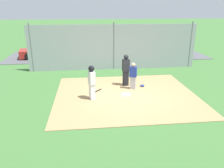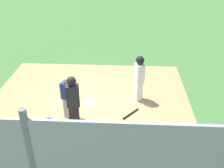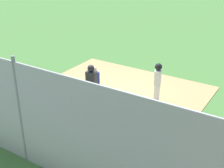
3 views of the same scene
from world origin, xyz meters
name	(u,v)px [view 1 (image 1 of 3)]	position (x,y,z in m)	size (l,w,h in m)	color
ground_plane	(126,95)	(0.00, 0.00, 0.00)	(140.00, 140.00, 0.00)	#3D6B33
dirt_infield	(126,95)	(0.00, 0.00, 0.01)	(7.20, 6.40, 0.03)	#A88456
home_plate	(126,95)	(0.00, 0.00, 0.04)	(0.44, 0.44, 0.02)	white
catcher	(133,76)	(-0.53, -0.84, 0.79)	(0.45, 0.38, 1.48)	#9E9EA3
umpire	(126,69)	(-0.23, -1.45, 0.99)	(0.43, 0.33, 1.81)	black
runner	(92,80)	(1.75, 0.35, 1.01)	(0.37, 0.45, 1.70)	silver
baseball_bat	(97,91)	(1.48, -0.62, 0.06)	(0.06, 0.06, 0.78)	black
catcher_mask	(142,86)	(-1.16, -1.14, 0.09)	(0.24, 0.20, 0.12)	navy
backstop_fence	(114,47)	(0.00, -5.17, 1.60)	(12.00, 0.10, 3.35)	#93999E
parking_lot	(108,55)	(0.00, -9.99, 0.02)	(18.00, 5.20, 0.04)	#515156
parked_car_white	(134,48)	(-2.55, -10.11, 0.61)	(4.38, 2.27, 1.28)	silver
parked_car_green	(75,48)	(3.02, -10.63, 0.61)	(4.41, 2.36, 1.28)	#235B38
parked_car_red	(45,51)	(5.63, -9.80, 0.61)	(4.43, 2.43, 1.28)	maroon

